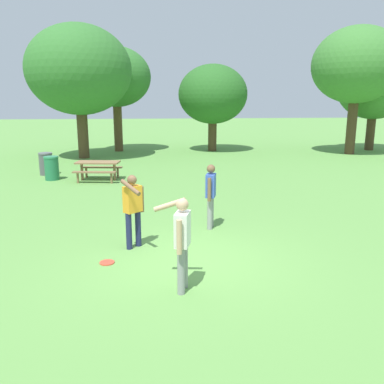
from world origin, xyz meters
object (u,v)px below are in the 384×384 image
at_px(picnic_table_near, 98,167).
at_px(trash_can_further_along, 46,164).
at_px(person_thrower, 211,192).
at_px(tree_broad_center, 116,78).
at_px(trash_can_beside_table, 52,168).
at_px(tree_back_left, 375,89).
at_px(frisbee, 107,262).
at_px(tree_tall_left, 79,70).
at_px(person_catcher, 182,238).
at_px(tree_slender_mid, 357,66).
at_px(tree_far_right, 213,95).
at_px(person_bystander, 133,206).

distance_m(picnic_table_near, trash_can_further_along, 2.83).
bearing_deg(trash_can_further_along, person_thrower, -53.50).
bearing_deg(tree_broad_center, picnic_table_near, -90.95).
bearing_deg(picnic_table_near, trash_can_beside_table, 170.35).
bearing_deg(person_thrower, trash_can_further_along, 126.50).
relative_size(picnic_table_near, tree_back_left, 0.33).
bearing_deg(frisbee, tree_broad_center, 93.21).
xyz_separation_m(tree_tall_left, tree_broad_center, (1.71, 2.94, -0.22)).
bearing_deg(person_catcher, tree_slender_mid, 55.63).
height_order(tree_tall_left, tree_slender_mid, tree_slender_mid).
height_order(picnic_table_near, tree_tall_left, tree_tall_left).
xyz_separation_m(tree_broad_center, tree_far_right, (5.87, -0.51, -1.00)).
bearing_deg(person_bystander, tree_back_left, 48.21).
bearing_deg(trash_can_beside_table, frisbee, -71.14).
bearing_deg(tree_tall_left, frisbee, -79.82).
distance_m(tree_tall_left, tree_far_right, 8.04).
bearing_deg(person_catcher, trash_can_beside_table, 113.46).
relative_size(person_thrower, tree_broad_center, 0.26).
distance_m(picnic_table_near, tree_tall_left, 7.87).
xyz_separation_m(person_catcher, tree_tall_left, (-4.13, 16.51, 3.73)).
distance_m(person_catcher, trash_can_further_along, 12.53).
height_order(tree_broad_center, tree_far_right, tree_broad_center).
relative_size(trash_can_further_along, tree_slender_mid, 0.13).
relative_size(person_thrower, picnic_table_near, 0.87).
xyz_separation_m(tree_far_right, tree_back_left, (10.08, -0.63, 0.37)).
distance_m(trash_can_beside_table, tree_broad_center, 10.18).
distance_m(trash_can_further_along, tree_tall_left, 6.60).
height_order(tree_tall_left, tree_broad_center, tree_tall_left).
relative_size(frisbee, tree_tall_left, 0.04).
bearing_deg(person_bystander, trash_can_further_along, 113.72).
height_order(trash_can_beside_table, tree_tall_left, tree_tall_left).
xyz_separation_m(person_catcher, picnic_table_near, (-2.58, 9.99, -0.40)).
relative_size(person_catcher, trash_can_further_along, 1.71).
bearing_deg(frisbee, person_bystander, 57.98).
height_order(person_thrower, person_bystander, same).
distance_m(person_thrower, tree_slender_mid, 17.28).
bearing_deg(frisbee, picnic_table_near, 97.73).
bearing_deg(picnic_table_near, tree_back_left, 27.30).
bearing_deg(tree_back_left, trash_can_beside_table, -156.06).
distance_m(person_thrower, person_bystander, 2.26).
bearing_deg(person_catcher, picnic_table_near, 104.50).
distance_m(frisbee, tree_back_left, 22.92).
bearing_deg(picnic_table_near, tree_tall_left, 103.37).
bearing_deg(trash_can_further_along, picnic_table_near, -32.09).
relative_size(person_bystander, trash_can_beside_table, 1.71).
xyz_separation_m(tree_slender_mid, tree_back_left, (2.16, 1.70, -1.23)).
distance_m(person_thrower, frisbee, 3.31).
distance_m(tree_far_right, tree_back_left, 10.11).
bearing_deg(person_catcher, person_thrower, 73.57).
bearing_deg(tree_slender_mid, tree_far_right, 163.62).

